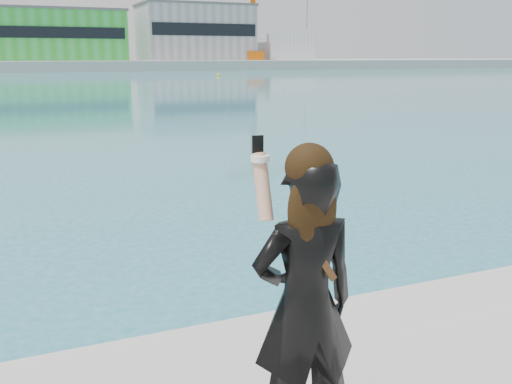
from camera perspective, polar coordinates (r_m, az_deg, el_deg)
far_quay at (r=133.32m, az=-23.28°, el=11.55°), size 320.00×40.00×2.00m
warehouse_green at (r=131.66m, az=-19.95°, el=14.55°), size 30.60×16.36×10.50m
warehouse_grey_right at (r=137.66m, az=-6.10°, el=15.59°), size 25.50×15.35×12.50m
ancillary_shed at (r=143.88m, az=2.84°, el=14.26°), size 12.00×10.00×6.00m
dock_crane at (r=137.08m, az=0.18°, el=18.53°), size 23.00×4.00×24.00m
flagpole_right at (r=126.49m, az=-13.13°, el=14.74°), size 1.28×0.16×8.00m
buoy_near at (r=88.58m, az=-3.78°, el=11.50°), size 0.50×0.50×0.50m
woman at (r=3.27m, az=4.92°, el=-10.41°), size 0.66×0.46×1.82m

